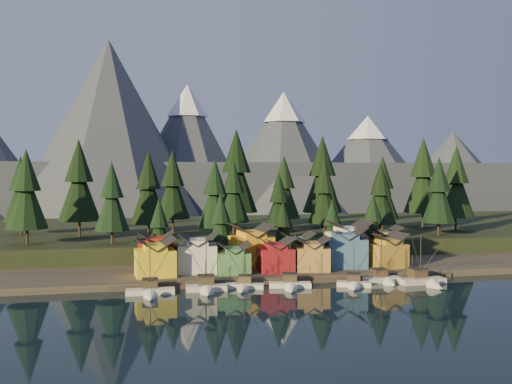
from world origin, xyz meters
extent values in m
plane|color=black|center=(0.00, 0.00, 0.00)|extent=(500.00, 500.00, 0.00)
cube|color=#342E26|center=(0.00, 40.00, 0.75)|extent=(400.00, 50.00, 1.50)
cube|color=black|center=(0.00, 90.00, 3.00)|extent=(420.00, 100.00, 6.00)
cube|color=#4E4137|center=(0.00, 16.50, 0.50)|extent=(80.00, 4.00, 1.00)
cube|color=#464D5A|center=(0.00, 240.00, 15.00)|extent=(560.00, 160.00, 30.00)
cone|color=#464D5A|center=(-45.00, 180.00, 45.00)|extent=(100.00, 100.00, 90.00)
cone|color=#464D5A|center=(-5.00, 198.00, 36.00)|extent=(80.00, 80.00, 72.00)
cone|color=white|center=(-5.00, 198.00, 63.36)|extent=(22.40, 22.40, 17.28)
cone|color=#464D5A|center=(45.00, 186.00, 34.00)|extent=(84.00, 84.00, 68.00)
cone|color=white|center=(45.00, 186.00, 59.84)|extent=(23.52, 23.52, 16.32)
cone|color=#464D5A|center=(100.00, 202.00, 29.00)|extent=(92.00, 92.00, 58.00)
cone|color=white|center=(100.00, 202.00, 51.04)|extent=(25.76, 25.76, 13.92)
cone|color=#464D5A|center=(160.00, 210.00, 25.00)|extent=(88.00, 88.00, 50.00)
cube|color=silver|center=(-31.33, 10.69, 0.34)|extent=(10.03, 3.15, 1.56)
cone|color=silver|center=(-31.45, 5.23, 0.34)|extent=(3.01, 3.47, 2.93)
cube|color=black|center=(-31.33, 10.69, -0.24)|extent=(10.27, 3.20, 0.34)
cube|color=#433724|center=(-31.29, 12.52, 1.86)|extent=(3.19, 3.00, 1.76)
cube|color=black|center=(-31.29, 12.52, 2.84)|extent=(3.39, 3.20, 0.20)
cylinder|color=black|center=(-31.32, 11.30, 5.48)|extent=(0.18, 0.18, 8.80)
cylinder|color=black|center=(-31.25, 14.58, 3.23)|extent=(0.14, 0.14, 4.30)
cube|color=beige|center=(-19.58, 11.47, 0.37)|extent=(8.89, 3.80, 1.67)
cone|color=beige|center=(-19.94, 6.72, 0.37)|extent=(3.36, 3.20, 3.14)
cube|color=black|center=(-19.58, 11.47, -0.26)|extent=(9.11, 3.87, 0.37)
cube|color=#433724|center=(-19.45, 13.05, 1.99)|extent=(3.58, 3.39, 1.88)
cube|color=black|center=(-19.45, 13.05, 3.04)|extent=(3.81, 3.61, 0.21)
cylinder|color=black|center=(-19.54, 12.00, 5.86)|extent=(0.19, 0.19, 9.42)
cylinder|color=black|center=(-19.32, 14.84, 3.45)|extent=(0.15, 0.15, 4.61)
cube|color=beige|center=(-11.14, 12.36, 0.31)|extent=(8.82, 5.10, 1.42)
cone|color=beige|center=(-12.55, 7.97, 0.31)|extent=(3.41, 3.55, 2.66)
cube|color=black|center=(-11.14, 12.36, -0.22)|extent=(9.03, 5.20, 0.31)
cube|color=brown|center=(-10.67, 13.82, 1.68)|extent=(3.51, 3.39, 1.59)
cube|color=black|center=(-10.67, 13.82, 2.57)|extent=(3.73, 3.62, 0.18)
cylinder|color=black|center=(-10.99, 12.85, 4.96)|extent=(0.16, 0.16, 7.97)
cylinder|color=black|center=(-10.14, 15.48, 2.92)|extent=(0.12, 0.12, 3.90)
cube|color=silver|center=(-1.20, 11.21, 0.34)|extent=(9.55, 4.80, 1.53)
cone|color=silver|center=(-2.29, 6.31, 0.34)|extent=(3.49, 3.67, 2.88)
cube|color=black|center=(-1.20, 11.21, -0.24)|extent=(9.77, 4.89, 0.34)
cube|color=#453625|center=(-0.83, 12.84, 1.82)|extent=(3.62, 3.48, 1.73)
cube|color=black|center=(-0.83, 12.84, 2.78)|extent=(3.85, 3.71, 0.19)
cylinder|color=black|center=(-1.07, 11.75, 5.37)|extent=(0.17, 0.17, 8.63)
cylinder|color=black|center=(-0.42, 14.69, 3.17)|extent=(0.13, 0.13, 4.22)
cube|color=silver|center=(12.77, 9.05, 0.32)|extent=(7.91, 5.22, 1.45)
cone|color=silver|center=(11.29, 5.25, 0.32)|extent=(3.45, 3.35, 2.71)
cube|color=black|center=(12.77, 9.05, -0.23)|extent=(8.09, 5.32, 0.32)
cube|color=#413022|center=(13.26, 10.32, 1.72)|extent=(3.68, 3.58, 1.63)
cube|color=black|center=(13.26, 10.32, 2.62)|extent=(3.91, 3.81, 0.18)
cylinder|color=black|center=(12.93, 9.47, 5.06)|extent=(0.16, 0.16, 8.14)
cylinder|color=black|center=(13.82, 11.75, 2.98)|extent=(0.13, 0.13, 3.98)
cube|color=beige|center=(21.05, 12.31, 0.34)|extent=(8.54, 3.18, 1.56)
cone|color=beige|center=(21.19, 7.67, 0.34)|extent=(3.01, 2.98, 2.92)
cube|color=black|center=(21.05, 12.31, -0.24)|extent=(8.75, 3.23, 0.34)
cube|color=#4A3827|center=(21.00, 13.85, 1.85)|extent=(3.21, 3.02, 1.75)
cube|color=black|center=(21.00, 13.85, 2.82)|extent=(3.41, 3.22, 0.19)
cylinder|color=black|center=(21.03, 12.82, 5.45)|extent=(0.18, 0.18, 8.77)
cylinder|color=black|center=(20.94, 15.61, 3.21)|extent=(0.14, 0.14, 4.29)
cube|color=beige|center=(29.05, 8.62, 0.38)|extent=(10.91, 3.98, 1.75)
cone|color=beige|center=(29.44, 2.75, 0.38)|extent=(3.51, 3.87, 3.28)
cube|color=black|center=(29.05, 8.62, -0.27)|extent=(11.18, 4.05, 0.38)
cube|color=#463525|center=(28.92, 10.57, 2.08)|extent=(3.71, 3.50, 1.97)
cube|color=black|center=(28.92, 10.57, 3.17)|extent=(3.94, 3.74, 0.22)
cylinder|color=black|center=(29.01, 9.27, 6.13)|extent=(0.20, 0.20, 9.85)
cylinder|color=black|center=(28.78, 12.79, 3.61)|extent=(0.15, 0.15, 4.81)
cube|color=yellow|center=(-29.79, 23.11, 4.52)|extent=(9.33, 8.32, 6.04)
cube|color=yellow|center=(-29.79, 23.11, 8.15)|extent=(5.38, 7.87, 1.24)
cube|color=beige|center=(-19.74, 26.03, 4.78)|extent=(9.96, 9.07, 6.55)
cube|color=beige|center=(-19.74, 26.03, 8.68)|extent=(5.88, 8.43, 1.28)
cube|color=#468045|center=(-11.66, 22.58, 3.99)|extent=(8.04, 7.59, 4.99)
cube|color=#468045|center=(-11.66, 22.58, 7.00)|extent=(4.67, 7.17, 1.05)
cube|color=maroon|center=(-1.44, 22.92, 4.30)|extent=(8.00, 7.08, 5.59)
cube|color=maroon|center=(-1.44, 22.92, 7.64)|extent=(4.44, 6.90, 1.11)
cube|color=#A67B3A|center=(7.66, 22.85, 4.31)|extent=(9.26, 9.26, 5.61)
cube|color=#A67B3A|center=(7.66, 22.85, 7.65)|extent=(5.76, 8.40, 1.10)
cube|color=#375B82|center=(17.05, 25.23, 5.10)|extent=(10.99, 9.71, 7.21)
cube|color=#375B82|center=(17.05, 25.23, 9.38)|extent=(6.61, 8.84, 1.38)
cube|color=#AC822C|center=(27.07, 23.04, 4.44)|extent=(9.47, 8.55, 5.88)
cube|color=#AC822C|center=(27.07, 23.04, 7.97)|extent=(5.64, 7.89, 1.20)
cube|color=maroon|center=(-29.13, 32.57, 4.84)|extent=(8.92, 8.01, 6.67)
cube|color=maroon|center=(-29.13, 32.57, 8.76)|extent=(5.06, 7.68, 1.21)
cube|color=#3E6393|center=(-18.27, 33.62, 4.42)|extent=(7.97, 7.59, 5.84)
cube|color=#3E6393|center=(-18.27, 33.62, 7.83)|extent=(4.75, 7.04, 1.01)
cube|color=gold|center=(-5.35, 32.52, 5.21)|extent=(10.75, 9.44, 7.42)
cube|color=gold|center=(-5.35, 32.52, 9.60)|extent=(6.31, 8.79, 1.39)
cube|color=#578849|center=(6.00, 30.21, 4.45)|extent=(8.85, 7.50, 5.89)
cube|color=#578849|center=(6.00, 30.21, 7.96)|extent=(5.10, 7.07, 1.17)
cube|color=white|center=(20.47, 31.47, 5.42)|extent=(10.38, 9.30, 7.85)
cube|color=white|center=(20.47, 31.47, 10.04)|extent=(5.84, 8.97, 1.42)
cube|color=#AA8A3C|center=(31.16, 32.72, 4.86)|extent=(9.53, 9.12, 6.72)
cube|color=#AA8A3C|center=(31.16, 32.72, 8.79)|extent=(5.84, 8.30, 1.16)
cylinder|color=#332319|center=(-62.00, 52.00, 8.24)|extent=(0.70, 0.70, 4.47)
cone|color=black|center=(-62.00, 52.00, 17.93)|extent=(10.94, 10.94, 15.41)
cone|color=black|center=(-62.00, 52.00, 25.89)|extent=(7.46, 7.46, 11.19)
cylinder|color=#332319|center=(-50.00, 68.00, 8.56)|extent=(0.70, 0.70, 5.12)
cone|color=black|center=(-50.00, 68.00, 19.65)|extent=(12.51, 12.51, 17.63)
cone|color=black|center=(-50.00, 68.00, 28.75)|extent=(8.53, 8.53, 12.80)
cylinder|color=#332319|center=(-40.00, 48.00, 7.95)|extent=(0.70, 0.70, 3.90)
cone|color=black|center=(-40.00, 48.00, 16.39)|extent=(9.52, 9.52, 13.42)
cone|color=black|center=(-40.00, 48.00, 23.32)|extent=(6.49, 6.49, 9.74)
cylinder|color=#332319|center=(-30.00, 60.00, 8.24)|extent=(0.70, 0.70, 4.48)
cone|color=black|center=(-30.00, 60.00, 17.94)|extent=(10.95, 10.95, 15.43)
cone|color=black|center=(-30.00, 60.00, 25.91)|extent=(7.47, 7.47, 11.20)
cylinder|color=#332319|center=(-22.00, 75.00, 8.32)|extent=(0.70, 0.70, 4.64)
cone|color=black|center=(-22.00, 75.00, 18.36)|extent=(11.33, 11.33, 15.97)
cone|color=black|center=(-22.00, 75.00, 26.60)|extent=(7.73, 7.73, 11.59)
cylinder|color=#332319|center=(-12.00, 50.00, 8.02)|extent=(0.70, 0.70, 4.05)
cone|color=black|center=(-12.00, 50.00, 16.80)|extent=(9.90, 9.90, 13.95)
cone|color=black|center=(-12.00, 50.00, 24.00)|extent=(6.75, 6.75, 10.12)
cylinder|color=#332319|center=(-4.00, 65.00, 8.01)|extent=(0.70, 0.70, 4.02)
cone|color=black|center=(-4.00, 65.00, 16.72)|extent=(9.83, 9.83, 13.85)
cone|color=black|center=(-4.00, 65.00, 23.87)|extent=(6.70, 6.70, 10.05)
cylinder|color=#332319|center=(6.00, 48.00, 7.67)|extent=(0.70, 0.70, 3.35)
cone|color=black|center=(6.00, 48.00, 14.93)|extent=(8.18, 8.18, 11.53)
cone|color=black|center=(6.00, 48.00, 20.88)|extent=(5.58, 5.58, 8.37)
cylinder|color=#332319|center=(14.00, 72.00, 8.18)|extent=(0.70, 0.70, 4.36)
cone|color=black|center=(14.00, 72.00, 17.61)|extent=(10.65, 10.65, 15.00)
cone|color=black|center=(14.00, 72.00, 25.36)|extent=(7.26, 7.26, 10.89)
cylinder|color=#332319|center=(22.00, 55.00, 8.02)|extent=(0.70, 0.70, 4.04)
cone|color=black|center=(22.00, 55.00, 16.79)|extent=(9.89, 9.89, 13.93)
cone|color=black|center=(22.00, 55.00, 23.98)|extent=(6.74, 6.74, 10.11)
cylinder|color=#332319|center=(30.00, 80.00, 8.81)|extent=(0.70, 0.70, 5.61)
cone|color=black|center=(30.00, 80.00, 20.96)|extent=(13.72, 13.72, 19.33)
cone|color=black|center=(30.00, 80.00, 30.94)|extent=(9.35, 9.35, 14.03)
cylinder|color=#332319|center=(38.00, 50.00, 7.93)|extent=(0.70, 0.70, 3.86)
cone|color=black|center=(38.00, 50.00, 16.30)|extent=(9.44, 9.44, 13.30)
cone|color=black|center=(38.00, 50.00, 23.16)|extent=(6.44, 6.44, 9.65)
cylinder|color=#332319|center=(46.00, 66.00, 8.16)|extent=(0.70, 0.70, 4.32)
cone|color=black|center=(46.00, 66.00, 17.53)|extent=(10.56, 10.56, 14.89)
cone|color=black|center=(46.00, 66.00, 25.21)|extent=(7.20, 7.20, 10.80)
cylinder|color=#332319|center=(56.00, 48.00, 8.09)|extent=(0.70, 0.70, 4.18)
cone|color=black|center=(56.00, 48.00, 17.15)|extent=(10.22, 10.22, 14.41)
cone|color=black|center=(56.00, 48.00, 24.59)|extent=(6.97, 6.97, 10.46)
cylinder|color=#332319|center=(64.00, 72.00, 8.74)|extent=(0.70, 0.70, 5.48)
cone|color=black|center=(64.00, 72.00, 20.63)|extent=(13.41, 13.41, 18.89)
cone|color=black|center=(64.00, 72.00, 30.38)|extent=(9.14, 9.14, 13.71)
cylinder|color=#332319|center=(0.00, 82.00, 8.98)|extent=(0.70, 0.70, 5.95)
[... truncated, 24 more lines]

